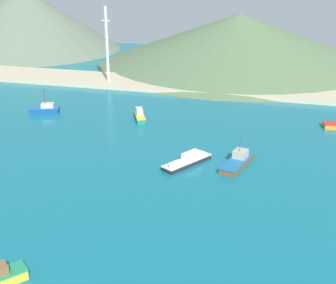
{
  "coord_description": "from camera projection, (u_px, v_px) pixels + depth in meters",
  "views": [
    {
      "loc": [
        23.29,
        -33.29,
        34.1
      ],
      "look_at": [
        1.04,
        48.35,
        1.08
      ],
      "focal_mm": 48.4,
      "sensor_mm": 36.0,
      "label": 1
    }
  ],
  "objects": [
    {
      "name": "beach_strip",
      "position": [
        207.0,
        87.0,
        134.1
      ],
      "size": [
        247.0,
        17.07,
        1.2
      ],
      "primitive_type": "cube",
      "color": "#C6B793",
      "rests_on": "ground"
    },
    {
      "name": "hill_central",
      "position": [
        239.0,
        39.0,
        165.45
      ],
      "size": [
        103.1,
        103.1,
        18.26
      ],
      "color": "#56704C",
      "rests_on": "ground"
    },
    {
      "name": "fishing_boat_0",
      "position": [
        188.0,
        161.0,
        83.09
      ],
      "size": [
        7.8,
        10.51,
        2.08
      ],
      "color": "#232328",
      "rests_on": "ground"
    },
    {
      "name": "fishing_boat_3",
      "position": [
        45.0,
        109.0,
        112.1
      ],
      "size": [
        7.68,
        4.96,
        6.1
      ],
      "color": "#14478C",
      "rests_on": "ground"
    },
    {
      "name": "ground",
      "position": [
        133.0,
        188.0,
        75.07
      ],
      "size": [
        260.0,
        280.0,
        0.5
      ],
      "color": "#146B7F"
    },
    {
      "name": "fishing_boat_6",
      "position": [
        140.0,
        116.0,
        107.18
      ],
      "size": [
        4.81,
        7.1,
        2.69
      ],
      "color": "#198466",
      "rests_on": "ground"
    },
    {
      "name": "radio_tower",
      "position": [
        107.0,
        46.0,
        134.44
      ],
      "size": [
        2.33,
        1.87,
        23.34
      ],
      "color": "silver",
      "rests_on": "ground"
    },
    {
      "name": "hill_west",
      "position": [
        24.0,
        19.0,
        192.93
      ],
      "size": [
        80.93,
        80.93,
        26.05
      ],
      "color": "#60705B",
      "rests_on": "ground"
    },
    {
      "name": "fishing_boat_13",
      "position": [
        238.0,
        161.0,
        82.78
      ],
      "size": [
        5.6,
        10.89,
        4.96
      ],
      "color": "brown",
      "rests_on": "ground"
    }
  ]
}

